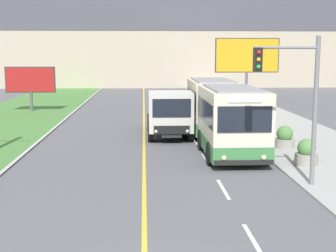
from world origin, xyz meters
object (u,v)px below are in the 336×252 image
billboard_small (30,81)px  planter_round_near (306,153)px  traffic_light_mast (296,92)px  billboard_large (247,57)px  dump_truck (170,114)px  city_bus (221,113)px  planter_round_second (285,138)px

billboard_small → planter_round_near: billboard_small is taller
traffic_light_mast → billboard_large: bearing=81.3°
traffic_light_mast → billboard_small: (-14.34, 22.43, -0.90)m
billboard_large → planter_round_near: 23.12m
dump_truck → traffic_light_mast: (3.80, -9.88, 2.05)m
billboard_large → city_bus: bearing=-106.4°
dump_truck → billboard_large: (7.73, 15.71, 3.02)m
traffic_light_mast → billboard_large: (3.93, 25.59, 0.97)m
traffic_light_mast → planter_round_near: traffic_light_mast is taller
billboard_large → planter_round_near: size_ratio=5.46×
city_bus → planter_round_second: (2.95, -1.35, -1.06)m
city_bus → traffic_light_mast: 8.17m
traffic_light_mast → billboard_small: traffic_light_mast is taller
traffic_light_mast → planter_round_near: size_ratio=4.80×
traffic_light_mast → billboard_small: bearing=122.6°
billboard_large → billboard_small: billboard_large is taller
billboard_large → planter_round_second: size_ratio=5.52×
dump_truck → billboard_large: 17.77m
city_bus → traffic_light_mast: (1.27, -7.87, 1.76)m
billboard_small → planter_round_second: bearing=-44.8°
city_bus → planter_round_second: city_bus is taller
billboard_large → planter_round_near: billboard_large is taller
billboard_small → planter_round_near: (15.84, -19.51, -1.92)m
dump_truck → planter_round_near: (5.31, -6.96, -0.76)m
city_bus → dump_truck: size_ratio=1.86×
city_bus → billboard_large: billboard_large is taller
dump_truck → traffic_light_mast: traffic_light_mast is taller
planter_round_second → dump_truck: bearing=148.5°
dump_truck → billboard_small: size_ratio=1.56×
traffic_light_mast → dump_truck: bearing=111.1°
dump_truck → planter_round_second: bearing=-31.5°
billboard_large → traffic_light_mast: bearing=-98.7°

